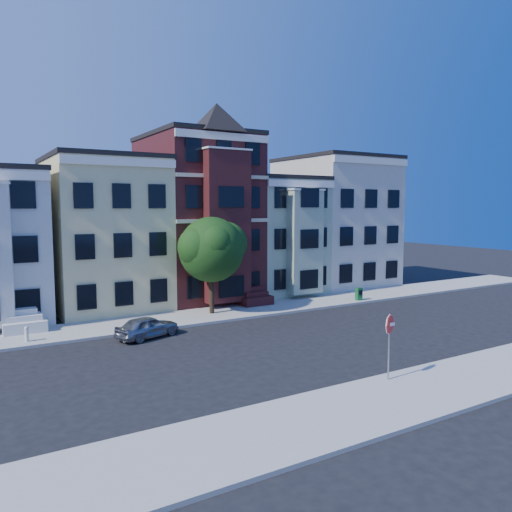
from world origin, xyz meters
TOP-DOWN VIEW (x-y plane):
  - ground at (0.00, 0.00)m, footprint 120.00×120.00m
  - far_sidewalk at (0.00, 8.00)m, footprint 60.00×4.00m
  - near_sidewalk at (0.00, -8.00)m, footprint 60.00×4.00m
  - house_yellow at (-7.00, 14.50)m, footprint 7.00×9.00m
  - house_brown at (0.00, 14.50)m, footprint 7.00×9.00m
  - house_green at (6.50, 14.50)m, footprint 6.00×9.00m
  - house_cream at (13.50, 14.50)m, footprint 8.00×9.00m
  - street_tree at (-1.89, 8.13)m, footprint 8.28×8.28m
  - parked_car at (-7.24, 4.95)m, footprint 3.77×2.43m
  - newspaper_box at (9.24, 6.58)m, footprint 0.46×0.42m
  - fire_hydrant at (-12.90, 6.88)m, footprint 0.26×0.26m
  - stop_sign at (-1.34, -6.58)m, footprint 0.82×0.13m

SIDE VIEW (x-z plane):
  - ground at x=0.00m, z-range 0.00..0.00m
  - far_sidewalk at x=0.00m, z-range 0.00..0.15m
  - near_sidewalk at x=0.00m, z-range 0.00..0.15m
  - fire_hydrant at x=-12.90m, z-range 0.15..0.77m
  - parked_car at x=-7.24m, z-range 0.00..1.19m
  - newspaper_box at x=9.24m, z-range 0.15..1.07m
  - stop_sign at x=-1.34m, z-range 0.15..3.11m
  - street_tree at x=-1.89m, z-range 0.15..7.78m
  - house_green at x=6.50m, z-range 0.00..9.00m
  - house_yellow at x=-7.00m, z-range 0.00..10.00m
  - house_cream at x=13.50m, z-range 0.00..11.00m
  - house_brown at x=0.00m, z-range 0.00..12.00m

